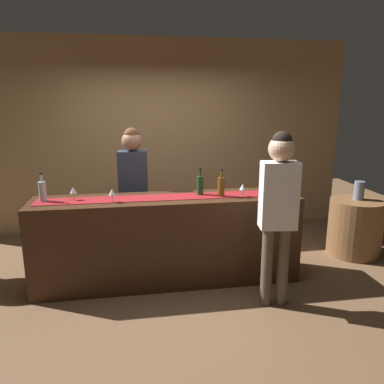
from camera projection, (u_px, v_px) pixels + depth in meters
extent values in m
plane|color=brown|center=(168.00, 280.00, 4.24)|extent=(10.00, 10.00, 0.00)
cube|color=tan|center=(155.00, 137.00, 5.72)|extent=(6.00, 0.12, 2.90)
cube|color=#3D2314|center=(168.00, 240.00, 4.12)|extent=(2.88, 0.60, 0.97)
cube|color=maroon|center=(167.00, 197.00, 4.01)|extent=(2.74, 0.28, 0.01)
cylinder|color=#194723|center=(200.00, 186.00, 4.09)|extent=(0.07, 0.07, 0.21)
cylinder|color=#194723|center=(200.00, 173.00, 4.06)|extent=(0.03, 0.03, 0.08)
cylinder|color=black|center=(200.00, 169.00, 4.05)|extent=(0.03, 0.03, 0.02)
cylinder|color=#B2C6C1|center=(43.00, 192.00, 3.82)|extent=(0.07, 0.07, 0.21)
cylinder|color=#B2C6C1|center=(41.00, 178.00, 3.78)|extent=(0.03, 0.03, 0.08)
cylinder|color=black|center=(41.00, 174.00, 3.77)|extent=(0.03, 0.03, 0.02)
cylinder|color=brown|center=(221.00, 187.00, 4.02)|extent=(0.07, 0.07, 0.21)
cylinder|color=brown|center=(221.00, 174.00, 3.99)|extent=(0.03, 0.03, 0.08)
cylinder|color=black|center=(221.00, 170.00, 3.98)|extent=(0.03, 0.03, 0.02)
cylinder|color=silver|center=(112.00, 202.00, 3.81)|extent=(0.06, 0.06, 0.00)
cylinder|color=silver|center=(112.00, 199.00, 3.80)|extent=(0.01, 0.01, 0.08)
cone|color=silver|center=(112.00, 192.00, 3.78)|extent=(0.07, 0.07, 0.06)
cylinder|color=silver|center=(74.00, 200.00, 3.89)|extent=(0.06, 0.06, 0.00)
cylinder|color=silver|center=(74.00, 197.00, 3.88)|extent=(0.01, 0.01, 0.08)
cone|color=silver|center=(73.00, 190.00, 3.86)|extent=(0.07, 0.07, 0.06)
cylinder|color=silver|center=(242.00, 197.00, 4.03)|extent=(0.06, 0.06, 0.00)
cylinder|color=silver|center=(242.00, 193.00, 4.02)|extent=(0.01, 0.01, 0.08)
cone|color=silver|center=(243.00, 187.00, 4.01)|extent=(0.07, 0.07, 0.06)
cylinder|color=#26262B|center=(142.00, 232.00, 4.65)|extent=(0.11, 0.11, 0.79)
cylinder|color=#26262B|center=(129.00, 232.00, 4.64)|extent=(0.11, 0.11, 0.79)
cube|color=#2D384C|center=(133.00, 177.00, 4.48)|extent=(0.36, 0.23, 0.62)
sphere|color=#9E7051|center=(132.00, 141.00, 4.38)|extent=(0.24, 0.24, 0.24)
sphere|color=brown|center=(131.00, 135.00, 4.36)|extent=(0.18, 0.18, 0.18)
cylinder|color=brown|center=(267.00, 267.00, 3.64)|extent=(0.11, 0.11, 0.81)
cylinder|color=brown|center=(283.00, 266.00, 3.65)|extent=(0.11, 0.11, 0.81)
cube|color=white|center=(279.00, 195.00, 3.47)|extent=(0.36, 0.24, 0.64)
sphere|color=#DBAD89|center=(282.00, 149.00, 3.37)|extent=(0.24, 0.24, 0.24)
sphere|color=black|center=(282.00, 141.00, 3.35)|extent=(0.19, 0.19, 0.19)
cylinder|color=brown|center=(355.00, 227.00, 4.89)|extent=(0.68, 0.68, 0.74)
cylinder|color=slate|center=(359.00, 190.00, 4.80)|extent=(0.13, 0.13, 0.24)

